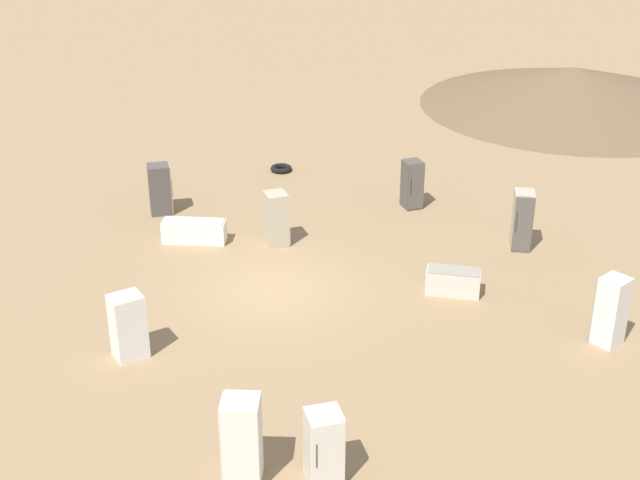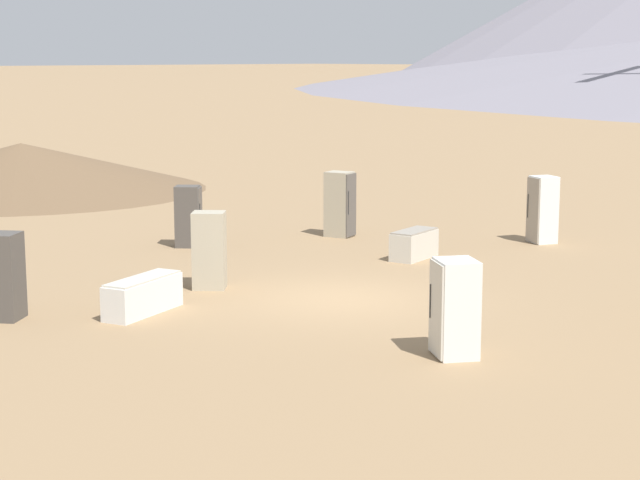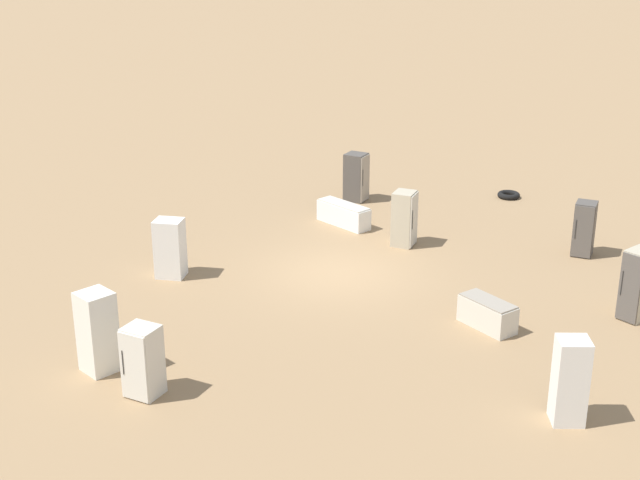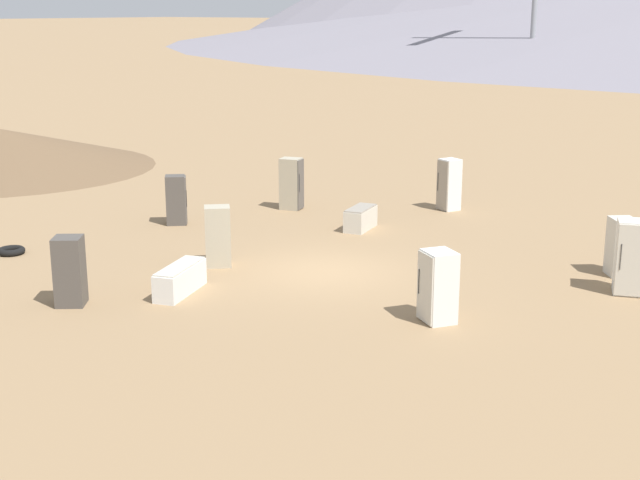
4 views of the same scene
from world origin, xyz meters
name	(u,v)px [view 1 (image 1 of 4)]	position (x,y,z in m)	size (l,w,h in m)	color
ground_plane	(273,291)	(0.00, 0.00, 0.00)	(1000.00, 1000.00, 0.00)	#937551
dirt_mound	(574,87)	(-4.80, -20.87, 0.88)	(13.62, 13.62, 1.76)	brown
discarded_fridge_0	(522,220)	(-5.63, -5.36, 0.90)	(0.74, 0.85, 1.80)	#B2A88E
discarded_fridge_1	(160,189)	(5.68, -3.39, 0.83)	(0.95, 0.94, 1.66)	#4C4742
discarded_fridge_2	(453,281)	(-4.54, -1.80, 0.35)	(1.54, 0.89, 0.71)	beige
discarded_fridge_3	(277,219)	(1.19, -2.74, 0.83)	(0.92, 0.92, 1.66)	#B2A88E
discarded_fridge_4	(128,326)	(1.73, 4.26, 0.82)	(0.97, 0.99, 1.63)	white
discarded_fridge_5	(412,184)	(-1.68, -7.07, 0.80)	(0.85, 0.86, 1.60)	#4C4742
discarded_fridge_6	(324,446)	(-4.24, 6.51, 0.77)	(0.92, 0.92, 1.54)	beige
discarded_fridge_7	(242,440)	(-2.80, 7.13, 0.92)	(0.92, 0.88, 1.85)	silver
discarded_fridge_8	(611,311)	(-8.69, -0.81, 0.89)	(0.83, 0.82, 1.79)	white
discarded_fridge_9	(194,231)	(3.57, -1.89, 0.35)	(2.00, 1.14, 0.71)	white
scrap_tire	(281,169)	(3.72, -8.38, 0.09)	(0.78, 0.78, 0.19)	black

